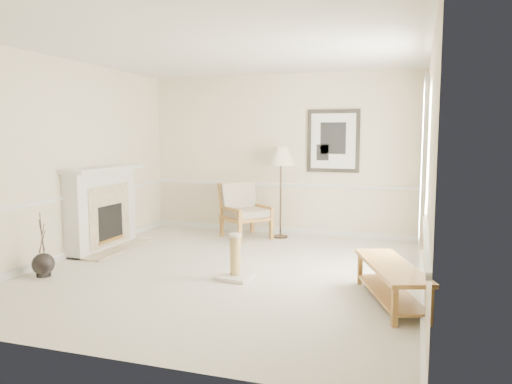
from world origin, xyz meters
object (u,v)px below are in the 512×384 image
floor_vase (43,265)px  floor_lamp (281,159)px  bench (391,277)px  scratching_post (235,265)px  armchair (243,208)px

floor_vase → floor_lamp: size_ratio=0.52×
bench → scratching_post: scratching_post is taller
floor_vase → floor_lamp: bearing=55.7°
floor_vase → armchair: armchair is taller
floor_lamp → scratching_post: 2.91m
floor_lamp → armchair: bearing=-167.7°
floor_vase → floor_lamp: 4.19m
scratching_post → floor_lamp: bearing=92.9°
armchair → floor_lamp: 1.10m
armchair → bench: 3.91m
floor_vase → armchair: size_ratio=0.79×
floor_vase → bench: (4.30, 0.35, 0.13)m
bench → scratching_post: 1.94m
floor_lamp → bench: bearing=-55.3°
armchair → floor_vase: bearing=-166.8°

